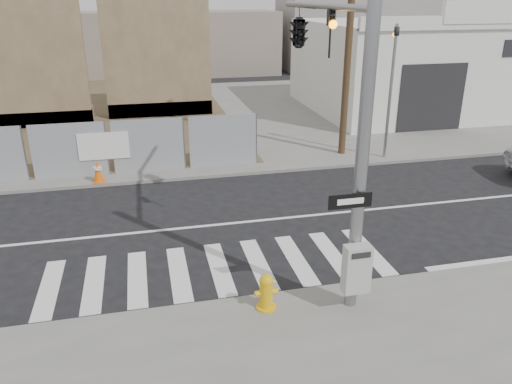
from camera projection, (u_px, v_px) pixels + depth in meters
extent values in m
plane|color=black|center=(206.00, 226.00, 14.68)|extent=(100.00, 100.00, 0.00)
cube|color=slate|center=(171.00, 117.00, 27.31)|extent=(50.00, 20.00, 0.12)
cylinder|color=gray|center=(363.00, 149.00, 9.52)|extent=(0.26, 0.26, 7.00)
cylinder|color=gray|center=(322.00, 6.00, 10.94)|extent=(0.14, 5.20, 0.14)
cube|color=#B2B2AF|center=(357.00, 269.00, 10.18)|extent=(0.55, 0.30, 1.05)
cube|color=black|center=(350.00, 201.00, 9.70)|extent=(0.90, 0.03, 0.30)
cube|color=silver|center=(351.00, 201.00, 9.68)|extent=(0.55, 0.01, 0.12)
imported|color=black|center=(331.00, 34.00, 10.61)|extent=(0.16, 0.20, 1.00)
imported|color=black|center=(299.00, 27.00, 12.59)|extent=(0.53, 2.48, 1.00)
cylinder|color=gray|center=(390.00, 93.00, 19.52)|extent=(0.12, 0.12, 5.20)
imported|color=black|center=(397.00, 26.00, 18.59)|extent=(0.16, 0.20, 1.00)
cube|color=brown|center=(17.00, 45.00, 23.43)|extent=(6.00, 0.50, 8.00)
cube|color=brown|center=(31.00, 118.00, 25.13)|extent=(6.00, 1.30, 0.80)
cube|color=brown|center=(156.00, 40.00, 25.70)|extent=(5.50, 0.50, 8.00)
cube|color=brown|center=(161.00, 108.00, 27.40)|extent=(5.50, 1.30, 0.80)
cube|color=silver|center=(417.00, 66.00, 28.45)|extent=(12.00, 10.00, 4.80)
cube|color=silver|center=(480.00, 22.00, 22.96)|extent=(12.00, 0.30, 0.60)
cube|color=silver|center=(482.00, 12.00, 22.75)|extent=(4.00, 0.30, 1.00)
cube|color=black|center=(432.00, 98.00, 23.79)|extent=(3.40, 0.06, 3.20)
cylinder|color=#463521|center=(350.00, 28.00, 19.12)|extent=(0.28, 0.28, 10.00)
cylinder|color=#E8AD0C|center=(266.00, 307.00, 10.66)|extent=(0.46, 0.46, 0.04)
cylinder|color=#E8AD0C|center=(266.00, 295.00, 10.55)|extent=(0.30, 0.30, 0.64)
sphere|color=#E8AD0C|center=(266.00, 281.00, 10.42)|extent=(0.30, 0.30, 0.30)
cylinder|color=#E8AD0C|center=(258.00, 293.00, 10.49)|extent=(0.16, 0.13, 0.12)
cylinder|color=#E8AD0C|center=(274.00, 291.00, 10.56)|extent=(0.16, 0.13, 0.12)
cube|color=#F05D0C|center=(99.00, 181.00, 17.76)|extent=(0.45, 0.45, 0.03)
cone|color=#F05D0C|center=(98.00, 171.00, 17.62)|extent=(0.40, 0.40, 0.80)
cylinder|color=silver|center=(97.00, 168.00, 17.58)|extent=(0.31, 0.31, 0.09)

